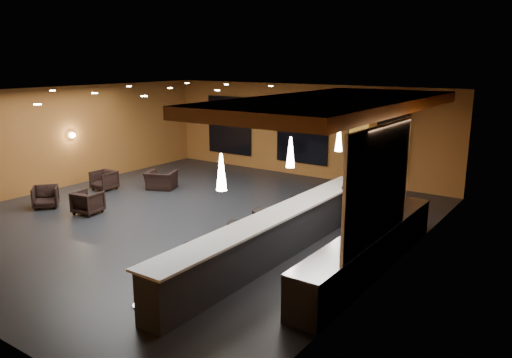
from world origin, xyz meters
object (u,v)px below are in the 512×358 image
Objects in this scene: bar_stool_5 at (323,198)px; bar_stool_4 at (298,208)px; bar_counter at (278,236)px; pendant_2 at (339,138)px; bar_stool_0 at (142,281)px; prep_counter at (370,251)px; staff_a at (351,196)px; pendant_0 at (221,172)px; bar_stool_2 at (236,235)px; armchair_b at (88,202)px; staff_c at (383,196)px; bar_stool_3 at (260,221)px; column at (362,151)px; staff_b at (371,201)px; pendant_1 at (291,152)px; armchair_d at (161,180)px; armchair_a at (46,197)px; armchair_c at (104,180)px; bar_stool_1 at (193,257)px.

bar_stool_4 is at bearing -89.53° from bar_stool_5.
bar_counter is 11.43× the size of pendant_2.
bar_counter is 10.51× the size of bar_stool_0.
staff_a reaches higher than prep_counter.
pendant_0 is 0.83× the size of bar_stool_2.
bar_stool_0 is at bearing -90.60° from bar_stool_5.
pendant_0 is at bearing 156.90° from armchair_b.
bar_stool_3 is (-2.15, -2.54, -0.41)m from staff_c.
column is 2.14m from staff_b.
bar_counter is 11.43× the size of pendant_1.
pendant_0 is at bearing -104.61° from staff_b.
staff_c reaches higher than armchair_d.
armchair_c is at bearing 45.62° from armchair_a.
bar_stool_3 is (-0.12, 3.96, 0.03)m from bar_stool_0.
staff_a is at bearing 78.90° from bar_counter.
column reaches higher than pendant_2.
bar_counter is 11.43× the size of pendant_0.
prep_counter is 2.88m from bar_stool_3.
armchair_b is at bearing 163.52° from bar_stool_1.
pendant_1 is at bearing -90.00° from column.
bar_stool_0 is 6.92m from bar_stool_5.
bar_stool_3 is at bearing 91.78° from bar_stool_0.
pendant_1 is 2.50m from pendant_2.
pendant_1 reaches higher than bar_stool_3.
bar_stool_5 is at bearing 89.43° from bar_stool_1.
armchair_b is (-6.30, -5.01, -1.42)m from column.
pendant_1 is at bearing -8.74° from armchair_c.
armchair_a is at bearing 169.73° from bar_stool_1.
armchair_d is at bearing 143.78° from pendant_0.
armchair_a is at bearing -158.79° from bar_stool_4.
armchair_b is 5.58m from bar_stool_2.
armchair_d is (-6.60, -1.77, -1.43)m from column.
bar_stool_5 is at bearing 158.87° from staff_b.
staff_a is 8.77m from armchair_c.
bar_stool_3 is at bearing -93.78° from bar_stool_5.
pendant_1 is at bearing 90.00° from bar_counter.
bar_stool_5 reaches higher than armchair_d.
pendant_2 reaches higher than armchair_d.
prep_counter is 2.71m from staff_a.
pendant_1 is at bearing -41.85° from armchair_a.
bar_stool_2 is at bearing 127.16° from armchair_d.
pendant_0 is 0.45× the size of staff_b.
bar_stool_0 is at bearing -90.89° from bar_stool_4.
staff_b is at bearing 70.93° from bar_stool_1.
bar_stool_5 is at bearing -168.85° from staff_c.
bar_stool_4 is at bearing -29.73° from armchair_a.
bar_stool_5 is (0.06, 5.57, -0.03)m from bar_stool_1.
bar_stool_0 is 0.97× the size of bar_stool_1.
bar_counter is 8.31m from armchair_c.
bar_stool_4 is at bearing 2.24° from armchair_c.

